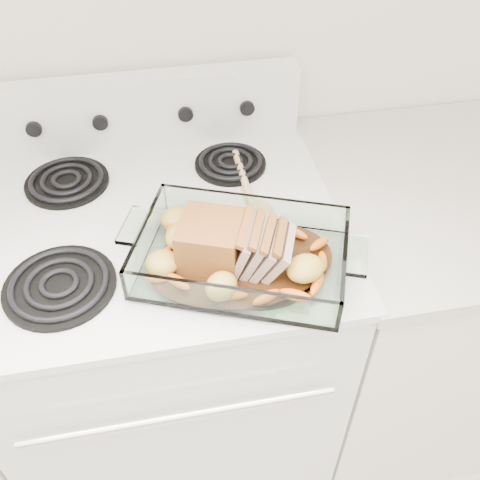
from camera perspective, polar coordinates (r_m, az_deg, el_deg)
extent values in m
cube|color=white|center=(1.51, -6.98, -11.32)|extent=(0.76, 0.65, 0.92)
cube|color=black|center=(1.36, -5.52, -22.39)|extent=(0.65, 0.02, 0.55)
cylinder|color=silver|center=(1.08, -6.34, -18.17)|extent=(0.61, 0.02, 0.02)
cube|color=white|center=(1.16, -8.92, 1.85)|extent=(0.78, 0.67, 0.02)
cube|color=white|center=(1.34, -10.36, 13.40)|extent=(0.76, 0.06, 0.18)
cylinder|color=black|center=(1.06, -18.65, -4.69)|extent=(0.21, 0.21, 0.01)
cylinder|color=black|center=(1.05, 2.00, -2.03)|extent=(0.25, 0.25, 0.01)
cylinder|color=black|center=(1.29, -17.95, 5.88)|extent=(0.19, 0.19, 0.01)
cylinder|color=black|center=(1.29, -1.03, 8.11)|extent=(0.17, 0.17, 0.01)
cylinder|color=black|center=(1.34, -21.12, 11.06)|extent=(0.04, 0.02, 0.04)
cylinder|color=black|center=(1.32, -14.68, 12.11)|extent=(0.04, 0.02, 0.04)
cylinder|color=black|center=(1.32, -5.85, 13.29)|extent=(0.04, 0.02, 0.04)
cylinder|color=black|center=(1.34, 0.74, 13.97)|extent=(0.04, 0.02, 0.04)
cube|color=white|center=(1.65, 16.83, -7.57)|extent=(0.55, 0.65, 0.90)
cube|color=silver|center=(1.33, 20.88, 5.01)|extent=(0.58, 0.68, 0.03)
cube|color=silver|center=(1.03, 0.21, -2.52)|extent=(0.38, 0.25, 0.01)
cube|color=silver|center=(0.92, 1.66, -6.38)|extent=(0.38, 0.01, 0.07)
cube|color=silver|center=(1.09, -1.00, 3.41)|extent=(0.38, 0.01, 0.07)
cube|color=silver|center=(0.99, -10.50, -2.49)|extent=(0.01, 0.25, 0.07)
cube|color=silver|center=(1.04, 10.40, 0.30)|extent=(0.01, 0.25, 0.07)
cylinder|color=black|center=(1.02, 0.21, -2.29)|extent=(0.22, 0.22, 0.00)
cube|color=brown|center=(0.99, -3.16, -1.00)|extent=(0.11, 0.11, 0.09)
cube|color=tan|center=(1.00, 0.52, -0.63)|extent=(0.04, 0.11, 0.09)
cube|color=tan|center=(1.00, 1.72, -0.53)|extent=(0.04, 0.11, 0.08)
cube|color=tan|center=(1.00, 2.92, -0.43)|extent=(0.05, 0.10, 0.08)
cube|color=tan|center=(1.01, 4.10, -0.34)|extent=(0.05, 0.10, 0.07)
ellipsoid|color=#CD6620|center=(0.96, -7.18, -6.28)|extent=(0.06, 0.02, 0.02)
ellipsoid|color=#CD6620|center=(0.99, 7.28, -4.22)|extent=(0.06, 0.02, 0.02)
ellipsoid|color=#CD6620|center=(1.06, 7.94, -0.16)|extent=(0.06, 0.02, 0.02)
ellipsoid|color=#CD6620|center=(1.04, -8.34, -1.55)|extent=(0.06, 0.02, 0.02)
ellipsoid|color=gold|center=(1.05, -8.57, 0.27)|extent=(0.06, 0.05, 0.04)
ellipsoid|color=gold|center=(1.07, 0.40, 1.81)|extent=(0.06, 0.05, 0.04)
ellipsoid|color=gold|center=(1.02, 7.04, -1.40)|extent=(0.06, 0.05, 0.04)
cylinder|color=#E4C583|center=(1.24, 0.35, 6.74)|extent=(0.02, 0.20, 0.02)
ellipsoid|color=#E4C583|center=(1.15, 2.15, 3.31)|extent=(0.05, 0.07, 0.02)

